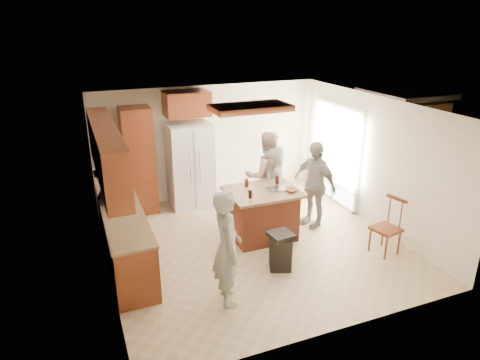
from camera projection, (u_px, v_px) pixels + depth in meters
name	position (u px, v px, depth m)	size (l,w,h in m)	color
room_shell	(392.00, 148.00, 10.36)	(8.00, 5.20, 5.00)	tan
person_front_left	(227.00, 248.00, 5.89)	(0.62, 0.45, 1.70)	gray
person_behind_left	(266.00, 176.00, 8.43)	(0.88, 0.54, 1.80)	tan
person_behind_right	(273.00, 183.00, 8.42)	(0.76, 0.50, 1.56)	gray
person_side_right	(314.00, 184.00, 8.17)	(0.99, 0.51, 1.69)	gray
person_counter	(116.00, 206.00, 7.24)	(1.08, 0.50, 1.68)	#182031
left_cabinetry	(118.00, 206.00, 6.95)	(0.64, 3.00, 2.30)	maroon
back_wall_units	(151.00, 146.00, 8.68)	(1.80, 0.60, 2.45)	maroon
refrigerator	(190.00, 165.00, 9.05)	(0.90, 0.76, 1.80)	white
kitchen_island	(262.00, 213.00, 7.81)	(1.28, 1.03, 0.93)	#9B4228
island_items	(276.00, 188.00, 7.64)	(0.96, 0.69, 0.15)	silver
trash_bin	(280.00, 250.00, 6.87)	(0.44, 0.44, 0.63)	black
spindle_chair	(387.00, 229.00, 7.29)	(0.50, 0.50, 0.99)	maroon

